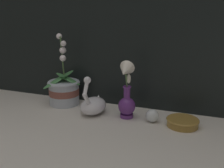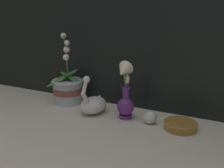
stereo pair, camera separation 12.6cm
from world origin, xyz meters
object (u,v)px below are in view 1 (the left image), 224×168
object	(u,v)px
amber_dish	(183,122)
swan_figurine	(93,104)
glass_sphere	(152,116)
blue_vase	(126,95)
orchid_potted_plant	(64,89)

from	to	relation	value
amber_dish	swan_figurine	bearing A→B (deg)	-179.72
glass_sphere	blue_vase	bearing A→B (deg)	-179.62
glass_sphere	amber_dish	distance (m)	0.14
blue_vase	glass_sphere	size ratio (longest dim) A/B	4.72
orchid_potted_plant	amber_dish	world-z (taller)	orchid_potted_plant
swan_figurine	amber_dish	distance (m)	0.43
orchid_potted_plant	swan_figurine	world-z (taller)	orchid_potted_plant
swan_figurine	blue_vase	world-z (taller)	blue_vase
blue_vase	amber_dish	distance (m)	0.28
orchid_potted_plant	blue_vase	distance (m)	0.38
orchid_potted_plant	amber_dish	size ratio (longest dim) A/B	2.66
orchid_potted_plant	amber_dish	distance (m)	0.64
glass_sphere	swan_figurine	bearing A→B (deg)	-179.85
swan_figurine	orchid_potted_plant	bearing A→B (deg)	161.36
swan_figurine	glass_sphere	size ratio (longest dim) A/B	3.43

